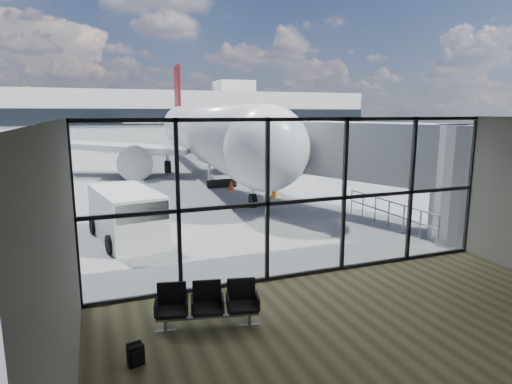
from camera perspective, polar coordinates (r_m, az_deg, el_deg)
ground at (r=50.92m, az=-14.65°, el=4.99°), size 220.00×220.00×0.00m
lounge_shell at (r=8.09m, az=22.84°, el=-4.35°), size 12.02×8.01×4.51m
glass_curtain_wall at (r=12.00m, az=6.80°, el=-0.91°), size 12.10×0.12×4.50m
jet_bridge at (r=20.42m, az=9.85°, el=5.17°), size 8.00×16.50×4.33m
apron_railing at (r=18.21m, az=17.28°, el=-2.30°), size 0.06×5.46×1.11m
far_terminal at (r=72.55m, az=-17.25°, el=9.75°), size 80.00×12.20×11.00m
tree_5 at (r=82.97m, az=-27.93°, el=10.20°), size 6.27×6.27×9.03m
seating_row at (r=9.68m, az=-6.51°, el=-14.38°), size 2.23×1.06×0.99m
backpack at (r=8.73m, az=-15.72°, el=-20.18°), size 0.32×0.31×0.43m
airliner at (r=35.12m, az=-7.23°, el=7.87°), size 33.32×38.66×9.96m
service_van at (r=16.28m, az=-16.78°, el=-2.93°), size 2.66×4.52×1.85m
belt_loader at (r=30.97m, az=-28.45°, el=1.80°), size 2.56×4.06×1.78m
traffic_cone_a at (r=23.11m, az=-13.52°, el=-0.47°), size 0.47×0.47×0.67m
traffic_cone_b at (r=23.72m, az=2.44°, el=0.09°), size 0.47×0.47×0.67m
traffic_cone_c at (r=25.92m, az=-3.35°, el=0.92°), size 0.43×0.43×0.62m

